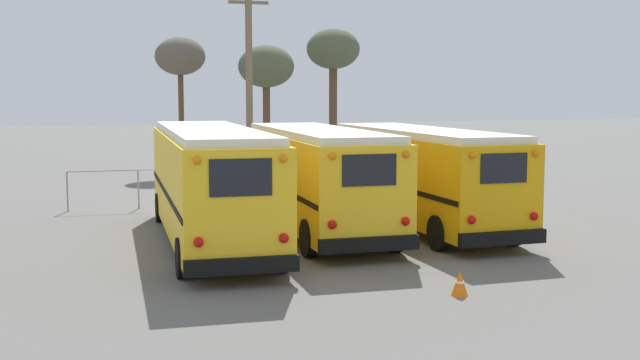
{
  "coord_description": "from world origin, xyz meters",
  "views": [
    {
      "loc": [
        -6.45,
        -22.33,
        4.24
      ],
      "look_at": [
        0.0,
        0.23,
        1.61
      ],
      "focal_mm": 45.0,
      "sensor_mm": 36.0,
      "label": 1
    }
  ],
  "objects_px": {
    "bare_tree_0": "(333,53)",
    "school_bus_0": "(210,181)",
    "school_bus_2": "(421,174)",
    "bare_tree_2": "(180,58)",
    "utility_pole": "(249,79)",
    "school_bus_1": "(318,176)",
    "bare_tree_1": "(266,69)",
    "traffic_cone": "(460,283)"
  },
  "relations": [
    {
      "from": "school_bus_2",
      "to": "school_bus_1",
      "type": "bearing_deg",
      "value": 179.98
    },
    {
      "from": "bare_tree_0",
      "to": "school_bus_0",
      "type": "bearing_deg",
      "value": -116.95
    },
    {
      "from": "school_bus_1",
      "to": "utility_pole",
      "type": "height_order",
      "value": "utility_pole"
    },
    {
      "from": "school_bus_0",
      "to": "bare_tree_0",
      "type": "bearing_deg",
      "value": 63.05
    },
    {
      "from": "utility_pole",
      "to": "bare_tree_0",
      "type": "distance_m",
      "value": 6.25
    },
    {
      "from": "bare_tree_2",
      "to": "traffic_cone",
      "type": "height_order",
      "value": "bare_tree_2"
    },
    {
      "from": "school_bus_2",
      "to": "utility_pole",
      "type": "bearing_deg",
      "value": 102.23
    },
    {
      "from": "school_bus_1",
      "to": "bare_tree_0",
      "type": "distance_m",
      "value": 18.0
    },
    {
      "from": "school_bus_0",
      "to": "bare_tree_1",
      "type": "height_order",
      "value": "bare_tree_1"
    },
    {
      "from": "school_bus_2",
      "to": "bare_tree_2",
      "type": "xyz_separation_m",
      "value": [
        -5.29,
        18.82,
        4.2
      ]
    },
    {
      "from": "bare_tree_1",
      "to": "traffic_cone",
      "type": "xyz_separation_m",
      "value": [
        -1.02,
        -23.65,
        -5.02
      ]
    },
    {
      "from": "school_bus_2",
      "to": "bare_tree_1",
      "type": "xyz_separation_m",
      "value": [
        -1.49,
        15.67,
        3.61
      ]
    },
    {
      "from": "bare_tree_2",
      "to": "school_bus_0",
      "type": "bearing_deg",
      "value": -93.94
    },
    {
      "from": "school_bus_1",
      "to": "bare_tree_1",
      "type": "distance_m",
      "value": 16.17
    },
    {
      "from": "utility_pole",
      "to": "bare_tree_2",
      "type": "bearing_deg",
      "value": 113.17
    },
    {
      "from": "school_bus_0",
      "to": "traffic_cone",
      "type": "xyz_separation_m",
      "value": [
        4.12,
        -7.19,
        -1.47
      ]
    },
    {
      "from": "utility_pole",
      "to": "bare_tree_0",
      "type": "relative_size",
      "value": 1.26
    },
    {
      "from": "utility_pole",
      "to": "bare_tree_1",
      "type": "height_order",
      "value": "utility_pole"
    },
    {
      "from": "school_bus_1",
      "to": "traffic_cone",
      "type": "relative_size",
      "value": 18.4
    },
    {
      "from": "school_bus_1",
      "to": "utility_pole",
      "type": "distance_m",
      "value": 13.45
    },
    {
      "from": "utility_pole",
      "to": "traffic_cone",
      "type": "bearing_deg",
      "value": -89.13
    },
    {
      "from": "school_bus_0",
      "to": "utility_pole",
      "type": "distance_m",
      "value": 14.71
    },
    {
      "from": "bare_tree_0",
      "to": "bare_tree_2",
      "type": "relative_size",
      "value": 1.06
    },
    {
      "from": "school_bus_1",
      "to": "utility_pole",
      "type": "relative_size",
      "value": 1.04
    },
    {
      "from": "bare_tree_0",
      "to": "bare_tree_1",
      "type": "distance_m",
      "value": 3.87
    },
    {
      "from": "bare_tree_1",
      "to": "school_bus_0",
      "type": "bearing_deg",
      "value": -107.37
    },
    {
      "from": "school_bus_0",
      "to": "school_bus_1",
      "type": "relative_size",
      "value": 1.14
    },
    {
      "from": "utility_pole",
      "to": "bare_tree_2",
      "type": "distance_m",
      "value": 6.33
    },
    {
      "from": "bare_tree_2",
      "to": "school_bus_2",
      "type": "bearing_deg",
      "value": -74.3
    },
    {
      "from": "utility_pole",
      "to": "school_bus_2",
      "type": "bearing_deg",
      "value": -77.77
    },
    {
      "from": "school_bus_2",
      "to": "bare_tree_2",
      "type": "distance_m",
      "value": 19.99
    },
    {
      "from": "utility_pole",
      "to": "bare_tree_2",
      "type": "height_order",
      "value": "utility_pole"
    },
    {
      "from": "bare_tree_0",
      "to": "school_bus_2",
      "type": "bearing_deg",
      "value": -97.5
    },
    {
      "from": "school_bus_0",
      "to": "school_bus_2",
      "type": "relative_size",
      "value": 1.1
    },
    {
      "from": "utility_pole",
      "to": "school_bus_1",
      "type": "bearing_deg",
      "value": -92.11
    },
    {
      "from": "school_bus_2",
      "to": "bare_tree_2",
      "type": "height_order",
      "value": "bare_tree_2"
    },
    {
      "from": "utility_pole",
      "to": "bare_tree_0",
      "type": "xyz_separation_m",
      "value": [
        5.02,
        3.47,
        1.35
      ]
    },
    {
      "from": "bare_tree_1",
      "to": "utility_pole",
      "type": "bearing_deg",
      "value": -117.57
    },
    {
      "from": "school_bus_1",
      "to": "bare_tree_2",
      "type": "xyz_separation_m",
      "value": [
        -1.97,
        18.82,
        4.17
      ]
    },
    {
      "from": "school_bus_2",
      "to": "traffic_cone",
      "type": "bearing_deg",
      "value": -107.5
    },
    {
      "from": "school_bus_1",
      "to": "school_bus_2",
      "type": "bearing_deg",
      "value": -0.02
    },
    {
      "from": "bare_tree_0",
      "to": "bare_tree_1",
      "type": "bearing_deg",
      "value": -166.32
    }
  ]
}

